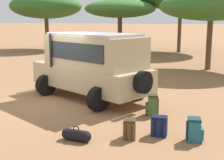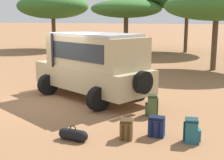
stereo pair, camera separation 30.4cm
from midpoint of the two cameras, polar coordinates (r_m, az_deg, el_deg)
The scene contains 10 objects.
ground_plane at distance 11.40m, azimuth -11.36°, elevation -4.10°, with size 320.00×320.00×0.00m, color #936642.
safari_vehicle at distance 11.62m, azimuth -4.48°, elevation 2.90°, with size 5.40×3.78×2.44m.
backpack_beside_front_wheel at distance 9.75m, azimuth 6.49°, elevation -4.61°, with size 0.44×0.40×0.66m.
backpack_cluster_center at distance 7.89m, azimuth 2.11°, elevation -8.95°, with size 0.38×0.47×0.51m.
backpack_near_rear_wheel at distance 8.14m, azimuth 7.57°, elevation -8.37°, with size 0.43×0.41×0.52m.
backpack_outermost at distance 7.92m, azimuth 13.78°, elevation -8.88°, with size 0.45×0.40×0.59m.
duffel_bag_low_black_case at distance 7.86m, azimuth -7.65°, elevation -9.97°, with size 0.79×0.29×0.38m.
acacia_tree_far_left at distance 31.14m, azimuth -12.27°, elevation 13.02°, with size 6.93×6.48×5.26m.
acacia_tree_left_mid at distance 26.81m, azimuth 1.13°, elevation 12.87°, with size 6.02×5.61×4.52m.
acacia_tree_right_mid at distance 19.03m, azimuth 17.26°, elevation 12.74°, with size 5.93×5.40×4.48m.
Camera 1 is at (6.15, -9.09, 2.97)m, focal length 50.00 mm.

